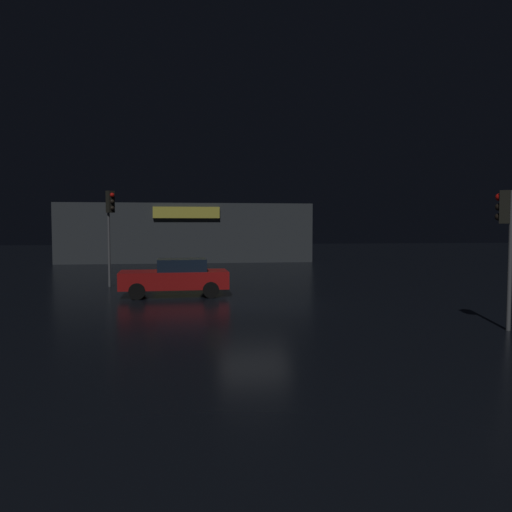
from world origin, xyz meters
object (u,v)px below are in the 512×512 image
traffic_signal_opposite (506,226)px  car_near (176,277)px  store_building (186,232)px  traffic_signal_main (110,215)px

traffic_signal_opposite → car_near: (-9.05, 8.28, -2.09)m
store_building → traffic_signal_opposite: store_building is taller
traffic_signal_opposite → store_building: bearing=105.4°
traffic_signal_main → car_near: size_ratio=1.02×
store_building → traffic_signal_main: store_building is taller
traffic_signal_main → car_near: bearing=-49.1°
store_building → traffic_signal_main: bearing=-100.8°
store_building → traffic_signal_opposite: bearing=-74.6°
traffic_signal_main → traffic_signal_opposite: (12.09, -11.79, -0.51)m
store_building → car_near: size_ratio=4.43×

